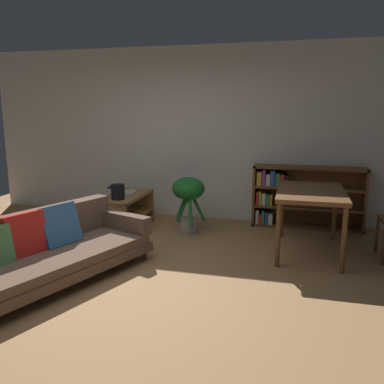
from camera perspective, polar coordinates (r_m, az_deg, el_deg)
name	(u,v)px	position (r m, az deg, el deg)	size (l,w,h in m)	color
ground_plane	(118,281)	(4.28, -10.53, -12.37)	(8.16, 8.16, 0.00)	#A87A4C
back_wall_panel	(187,134)	(6.47, -0.76, 8.28)	(6.80, 0.10, 2.70)	silver
fabric_couch	(47,249)	(4.41, -19.93, -7.64)	(1.52, 2.23, 0.74)	#56351E
media_console	(126,213)	(5.95, -9.36, -2.94)	(0.47, 1.08, 0.51)	olive
open_laptop	(124,190)	(6.10, -9.65, 0.21)	(0.41, 0.33, 0.10)	silver
desk_speaker	(118,192)	(5.61, -10.53, 0.02)	(0.19, 0.19, 0.21)	black
potted_floor_plant	(188,195)	(5.62, -0.52, -0.46)	(0.48, 0.54, 0.81)	#9E9389
dining_table	(311,197)	(5.02, 16.56, -0.73)	(0.78, 1.24, 0.78)	brown
bookshelf	(300,196)	(6.17, 15.12, -0.55)	(1.60, 0.32, 0.92)	brown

